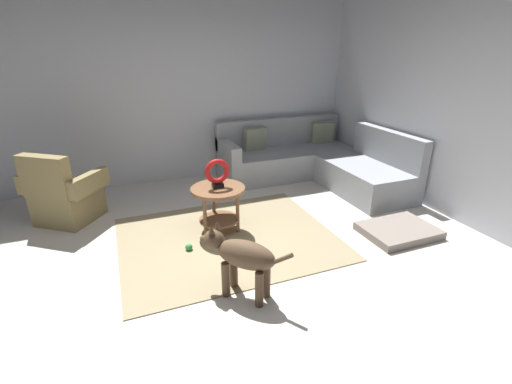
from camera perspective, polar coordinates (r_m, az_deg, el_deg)
The scene contains 11 objects.
ground_plane at distance 3.49m, azimuth -3.31°, elevation -13.72°, with size 6.00×6.00×0.10m, color silver.
wall_back at distance 5.74m, azimuth -13.40°, elevation 15.07°, with size 6.00×0.12×2.70m, color silver.
wall_right at distance 4.71m, azimuth 33.23°, elevation 10.75°, with size 0.12×6.00×2.70m, color silver.
area_rug at distance 4.06m, azimuth -4.49°, elevation -7.24°, with size 2.30×1.90×0.01m, color tan.
sectional_couch at distance 5.77m, azimuth 9.00°, elevation 4.62°, with size 2.20×2.25×0.88m.
armchair at distance 4.88m, azimuth -27.95°, elevation -0.61°, with size 1.00×0.96×0.88m.
side_table at distance 4.05m, azimuth -5.95°, elevation -0.92°, with size 0.60×0.60×0.54m.
torus_sculpture at distance 3.94m, azimuth -6.12°, elevation 3.03°, with size 0.28×0.08×0.33m.
dog_bed_mat at distance 4.42m, azimuth 21.50°, elevation -5.67°, with size 0.80×0.60×0.09m, color gray.
dog at distance 3.03m, azimuth -2.37°, elevation -10.06°, with size 0.61×0.66×0.63m.
dog_toy_ball at distance 3.88m, azimuth -10.52°, elevation -8.56°, with size 0.08×0.08×0.08m, color green.
Camera 1 is at (-0.86, -2.70, 1.98)m, focal length 25.42 mm.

